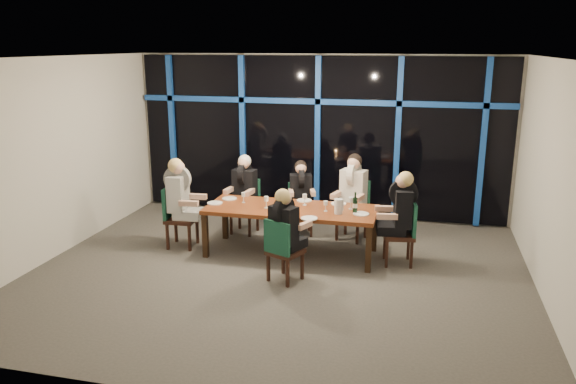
# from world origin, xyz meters

# --- Properties ---
(room) EXTENTS (7.04, 7.00, 3.02)m
(room) POSITION_xyz_m (0.00, 0.00, 2.02)
(room) COLOR #57534D
(room) RESTS_ON ground
(window_wall) EXTENTS (6.86, 0.43, 2.94)m
(window_wall) POSITION_xyz_m (0.01, 2.93, 1.55)
(window_wall) COLOR black
(window_wall) RESTS_ON ground
(dining_table) EXTENTS (2.60, 1.00, 0.75)m
(dining_table) POSITION_xyz_m (0.00, 0.80, 0.68)
(dining_table) COLOR brown
(dining_table) RESTS_ON ground
(chair_far_left) EXTENTS (0.48, 0.48, 0.93)m
(chair_far_left) POSITION_xyz_m (-1.01, 1.68, 0.52)
(chair_far_left) COLOR black
(chair_far_left) RESTS_ON ground
(chair_far_mid) EXTENTS (0.51, 0.51, 0.87)m
(chair_far_mid) POSITION_xyz_m (-0.08, 1.83, 0.49)
(chair_far_mid) COLOR black
(chair_far_mid) RESTS_ON ground
(chair_far_right) EXTENTS (0.56, 0.56, 0.99)m
(chair_far_right) POSITION_xyz_m (0.84, 1.79, 0.55)
(chair_far_right) COLOR black
(chair_far_right) RESTS_ON ground
(chair_end_left) EXTENTS (0.49, 0.49, 0.99)m
(chair_end_left) POSITION_xyz_m (-1.86, 0.70, 0.55)
(chair_end_left) COLOR black
(chair_end_left) RESTS_ON ground
(chair_end_right) EXTENTS (0.51, 0.51, 0.96)m
(chair_end_right) POSITION_xyz_m (1.71, 0.81, 0.54)
(chair_end_right) COLOR black
(chair_end_right) RESTS_ON ground
(chair_near_mid) EXTENTS (0.55, 0.55, 0.90)m
(chair_near_mid) POSITION_xyz_m (0.13, -0.27, 0.50)
(chair_near_mid) COLOR black
(chair_near_mid) RESTS_ON ground
(diner_far_left) EXTENTS (0.49, 0.60, 0.91)m
(diner_far_left) POSITION_xyz_m (-1.02, 1.60, 0.89)
(diner_far_left) COLOR black
(diner_far_left) RESTS_ON ground
(diner_far_mid) EXTENTS (0.52, 0.60, 0.85)m
(diner_far_mid) POSITION_xyz_m (-0.06, 1.76, 0.84)
(diner_far_mid) COLOR black
(diner_far_mid) RESTS_ON ground
(diner_far_right) EXTENTS (0.57, 0.67, 0.96)m
(diner_far_right) POSITION_xyz_m (0.82, 1.71, 0.94)
(diner_far_right) COLOR beige
(diner_far_right) RESTS_ON ground
(diner_end_left) EXTENTS (0.63, 0.51, 0.96)m
(diner_end_left) POSITION_xyz_m (-1.78, 0.71, 0.94)
(diner_end_left) COLOR black
(diner_end_left) RESTS_ON ground
(diner_end_right) EXTENTS (0.63, 0.52, 0.93)m
(diner_end_right) POSITION_xyz_m (1.63, 0.80, 0.92)
(diner_end_right) COLOR black
(diner_end_right) RESTS_ON ground
(diner_near_mid) EXTENTS (0.56, 0.62, 0.88)m
(diner_near_mid) POSITION_xyz_m (0.16, -0.20, 0.86)
(diner_near_mid) COLOR black
(diner_near_mid) RESTS_ON ground
(plate_far_left) EXTENTS (0.24, 0.24, 0.01)m
(plate_far_left) POSITION_xyz_m (-1.08, 1.04, 0.76)
(plate_far_left) COLOR white
(plate_far_left) RESTS_ON dining_table
(plate_far_mid) EXTENTS (0.24, 0.24, 0.01)m
(plate_far_mid) POSITION_xyz_m (0.11, 1.22, 0.76)
(plate_far_mid) COLOR white
(plate_far_mid) RESTS_ON dining_table
(plate_far_right) EXTENTS (0.24, 0.24, 0.01)m
(plate_far_right) POSITION_xyz_m (0.67, 1.17, 0.76)
(plate_far_right) COLOR white
(plate_far_right) RESTS_ON dining_table
(plate_end_left) EXTENTS (0.24, 0.24, 0.01)m
(plate_end_left) POSITION_xyz_m (-1.22, 0.74, 0.76)
(plate_end_left) COLOR white
(plate_end_left) RESTS_ON dining_table
(plate_end_right) EXTENTS (0.24, 0.24, 0.01)m
(plate_end_right) POSITION_xyz_m (1.08, 0.71, 0.76)
(plate_end_right) COLOR white
(plate_end_right) RESTS_ON dining_table
(plate_near_mid) EXTENTS (0.24, 0.24, 0.01)m
(plate_near_mid) POSITION_xyz_m (0.38, 0.32, 0.76)
(plate_near_mid) COLOR white
(plate_near_mid) RESTS_ON dining_table
(wine_bottle) EXTENTS (0.07, 0.07, 0.32)m
(wine_bottle) POSITION_xyz_m (0.98, 0.76, 0.87)
(wine_bottle) COLOR black
(wine_bottle) RESTS_ON dining_table
(water_pitcher) EXTENTS (0.14, 0.12, 0.22)m
(water_pitcher) POSITION_xyz_m (0.75, 0.66, 0.86)
(water_pitcher) COLOR silver
(water_pitcher) RESTS_ON dining_table
(tea_light) EXTENTS (0.05, 0.05, 0.03)m
(tea_light) POSITION_xyz_m (-0.03, 0.52, 0.77)
(tea_light) COLOR #FFA34C
(tea_light) RESTS_ON dining_table
(wine_glass_a) EXTENTS (0.07, 0.07, 0.18)m
(wine_glass_a) POSITION_xyz_m (-0.37, 0.70, 0.88)
(wine_glass_a) COLOR silver
(wine_glass_a) RESTS_ON dining_table
(wine_glass_b) EXTENTS (0.07, 0.07, 0.18)m
(wine_glass_b) POSITION_xyz_m (0.17, 0.99, 0.88)
(wine_glass_b) COLOR silver
(wine_glass_b) RESTS_ON dining_table
(wine_glass_c) EXTENTS (0.06, 0.06, 0.16)m
(wine_glass_c) POSITION_xyz_m (0.54, 0.75, 0.87)
(wine_glass_c) COLOR silver
(wine_glass_c) RESTS_ON dining_table
(wine_glass_d) EXTENTS (0.06, 0.06, 0.16)m
(wine_glass_d) POSITION_xyz_m (-0.80, 0.91, 0.87)
(wine_glass_d) COLOR silver
(wine_glass_d) RESTS_ON dining_table
(wine_glass_e) EXTENTS (0.07, 0.07, 0.19)m
(wine_glass_e) POSITION_xyz_m (0.89, 0.95, 0.89)
(wine_glass_e) COLOR silver
(wine_glass_e) RESTS_ON dining_table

